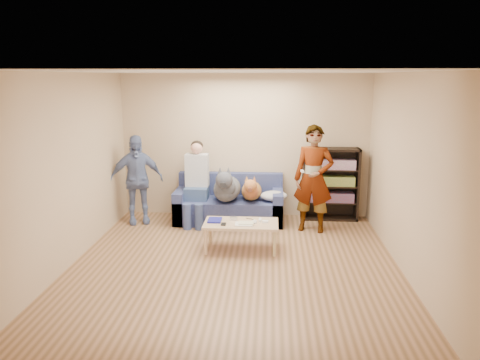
# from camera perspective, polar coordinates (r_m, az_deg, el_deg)

# --- Properties ---
(ground) EXTENTS (5.00, 5.00, 0.00)m
(ground) POSITION_cam_1_polar(r_m,az_deg,el_deg) (6.49, -0.73, -10.54)
(ground) COLOR brown
(ground) RESTS_ON ground
(ceiling) EXTENTS (5.00, 5.00, 0.00)m
(ceiling) POSITION_cam_1_polar(r_m,az_deg,el_deg) (5.97, -0.80, 13.06)
(ceiling) COLOR white
(ceiling) RESTS_ON ground
(wall_back) EXTENTS (4.50, 0.00, 4.50)m
(wall_back) POSITION_cam_1_polar(r_m,az_deg,el_deg) (8.56, 0.59, 4.18)
(wall_back) COLOR tan
(wall_back) RESTS_ON ground
(wall_front) EXTENTS (4.50, 0.00, 4.50)m
(wall_front) POSITION_cam_1_polar(r_m,az_deg,el_deg) (3.70, -3.92, -7.17)
(wall_front) COLOR tan
(wall_front) RESTS_ON ground
(wall_left) EXTENTS (0.00, 5.00, 5.00)m
(wall_left) POSITION_cam_1_polar(r_m,az_deg,el_deg) (6.67, -20.42, 0.98)
(wall_left) COLOR tan
(wall_left) RESTS_ON ground
(wall_right) EXTENTS (0.00, 5.00, 5.00)m
(wall_right) POSITION_cam_1_polar(r_m,az_deg,el_deg) (6.33, 19.98, 0.43)
(wall_right) COLOR tan
(wall_right) RESTS_ON ground
(blanket) EXTENTS (0.47, 0.40, 0.16)m
(blanket) POSITION_cam_1_polar(r_m,az_deg,el_deg) (8.15, 4.15, -1.94)
(blanket) COLOR silver
(blanket) RESTS_ON sofa
(person_standing_right) EXTENTS (0.73, 0.56, 1.78)m
(person_standing_right) POSITION_cam_1_polar(r_m,az_deg,el_deg) (7.80, 8.95, 0.14)
(person_standing_right) COLOR gray
(person_standing_right) RESTS_ON ground
(person_standing_left) EXTENTS (0.99, 0.67, 1.56)m
(person_standing_left) POSITION_cam_1_polar(r_m,az_deg,el_deg) (8.35, -12.52, 0.05)
(person_standing_left) COLOR #7283B7
(person_standing_left) RESTS_ON ground
(held_controller) EXTENTS (0.06, 0.12, 0.03)m
(held_controller) POSITION_cam_1_polar(r_m,az_deg,el_deg) (7.55, 7.61, 1.06)
(held_controller) COLOR white
(held_controller) RESTS_ON person_standing_right
(notebook_blue) EXTENTS (0.20, 0.26, 0.03)m
(notebook_blue) POSITION_cam_1_polar(r_m,az_deg,el_deg) (7.05, -3.10, -4.90)
(notebook_blue) COLOR navy
(notebook_blue) RESTS_ON coffee_table
(papers) EXTENTS (0.26, 0.20, 0.02)m
(papers) POSITION_cam_1_polar(r_m,az_deg,el_deg) (6.87, 0.49, -5.40)
(papers) COLOR silver
(papers) RESTS_ON coffee_table
(magazine) EXTENTS (0.22, 0.17, 0.01)m
(magazine) POSITION_cam_1_polar(r_m,az_deg,el_deg) (6.89, 0.75, -5.25)
(magazine) COLOR beige
(magazine) RESTS_ON coffee_table
(camera_silver) EXTENTS (0.11, 0.06, 0.05)m
(camera_silver) POSITION_cam_1_polar(r_m,az_deg,el_deg) (7.09, -0.78, -4.69)
(camera_silver) COLOR #B0B0B5
(camera_silver) RESTS_ON coffee_table
(controller_a) EXTENTS (0.04, 0.13, 0.03)m
(controller_a) POSITION_cam_1_polar(r_m,az_deg,el_deg) (7.05, 2.46, -4.88)
(controller_a) COLOR white
(controller_a) RESTS_ON coffee_table
(controller_b) EXTENTS (0.09, 0.06, 0.03)m
(controller_b) POSITION_cam_1_polar(r_m,az_deg,el_deg) (6.98, 3.10, -5.08)
(controller_b) COLOR white
(controller_b) RESTS_ON coffee_table
(headphone_cup_a) EXTENTS (0.07, 0.07, 0.02)m
(headphone_cup_a) POSITION_cam_1_polar(r_m,az_deg,el_deg) (6.94, 1.77, -5.20)
(headphone_cup_a) COLOR silver
(headphone_cup_a) RESTS_ON coffee_table
(headphone_cup_b) EXTENTS (0.07, 0.07, 0.02)m
(headphone_cup_b) POSITION_cam_1_polar(r_m,az_deg,el_deg) (7.02, 1.80, -5.00)
(headphone_cup_b) COLOR silver
(headphone_cup_b) RESTS_ON coffee_table
(pen_orange) EXTENTS (0.13, 0.06, 0.01)m
(pen_orange) POSITION_cam_1_polar(r_m,az_deg,el_deg) (6.82, -0.13, -5.57)
(pen_orange) COLOR #CD521C
(pen_orange) RESTS_ON coffee_table
(pen_black) EXTENTS (0.13, 0.08, 0.01)m
(pen_black) POSITION_cam_1_polar(r_m,az_deg,el_deg) (7.14, 1.19, -4.74)
(pen_black) COLOR black
(pen_black) RESTS_ON coffee_table
(wallet) EXTENTS (0.07, 0.12, 0.02)m
(wallet) POSITION_cam_1_polar(r_m,az_deg,el_deg) (6.88, -2.02, -5.40)
(wallet) COLOR black
(wallet) RESTS_ON coffee_table
(sofa) EXTENTS (1.90, 0.85, 0.82)m
(sofa) POSITION_cam_1_polar(r_m,az_deg,el_deg) (8.39, -1.29, -3.11)
(sofa) COLOR #515B93
(sofa) RESTS_ON ground
(person_seated) EXTENTS (0.40, 0.73, 1.47)m
(person_seated) POSITION_cam_1_polar(r_m,az_deg,el_deg) (8.22, -5.34, 0.05)
(person_seated) COLOR #394E7F
(person_seated) RESTS_ON sofa
(dog_gray) EXTENTS (0.47, 1.28, 0.68)m
(dog_gray) POSITION_cam_1_polar(r_m,az_deg,el_deg) (8.07, -1.65, -0.92)
(dog_gray) COLOR #52555D
(dog_gray) RESTS_ON sofa
(dog_tan) EXTENTS (0.35, 1.14, 0.51)m
(dog_tan) POSITION_cam_1_polar(r_m,az_deg,el_deg) (8.14, 1.39, -1.24)
(dog_tan) COLOR #A77833
(dog_tan) RESTS_ON sofa
(coffee_table) EXTENTS (1.10, 0.60, 0.42)m
(coffee_table) POSITION_cam_1_polar(r_m,az_deg,el_deg) (6.99, 0.13, -5.56)
(coffee_table) COLOR #DAAD86
(coffee_table) RESTS_ON ground
(bookshelf) EXTENTS (1.00, 0.34, 1.30)m
(bookshelf) POSITION_cam_1_polar(r_m,az_deg,el_deg) (8.56, 10.94, -0.28)
(bookshelf) COLOR black
(bookshelf) RESTS_ON ground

